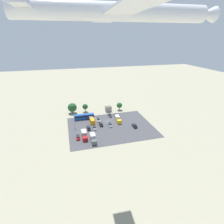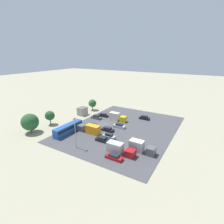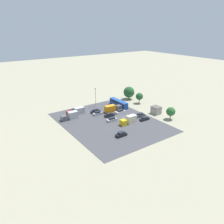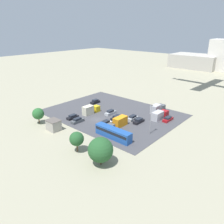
{
  "view_description": "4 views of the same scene",
  "coord_description": "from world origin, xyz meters",
  "px_view_note": "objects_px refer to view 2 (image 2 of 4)",
  "views": [
    {
      "loc": [
        22.17,
        91.69,
        46.13
      ],
      "look_at": [
        5.73,
        31.43,
        19.43
      ],
      "focal_mm": 28.0,
      "sensor_mm": 36.0,
      "label": 1
    },
    {
      "loc": [
        52.81,
        34.89,
        26.16
      ],
      "look_at": [
        1.78,
        4.54,
        6.25
      ],
      "focal_mm": 28.0,
      "sensor_mm": 36.0,
      "label": 2
    },
    {
      "loc": [
        -67.6,
        54.2,
        36.62
      ],
      "look_at": [
        -1.19,
        7.65,
        4.75
      ],
      "focal_mm": 35.0,
      "sensor_mm": 36.0,
      "label": 3
    },
    {
      "loc": [
        49.76,
        -48.2,
        29.75
      ],
      "look_at": [
        2.71,
        4.86,
        2.13
      ],
      "focal_mm": 35.0,
      "sensor_mm": 36.0,
      "label": 4
    }
  ],
  "objects_px": {
    "parked_car_0": "(114,157)",
    "parked_car_4": "(103,115)",
    "parked_truck_0": "(90,129)",
    "parked_car_2": "(119,126)",
    "parked_car_1": "(144,118)",
    "parked_car_8": "(96,117)",
    "parked_truck_3": "(141,147)",
    "bus": "(68,128)",
    "parked_car_5": "(93,126)",
    "parked_truck_1": "(117,117)",
    "parked_truck_2": "(119,149)",
    "parked_car_6": "(102,140)",
    "parked_car_3": "(109,136)",
    "parked_car_7": "(108,129)",
    "shed_building": "(82,111)"
  },
  "relations": [
    {
      "from": "parked_car_4",
      "to": "parked_car_5",
      "type": "relative_size",
      "value": 0.91
    },
    {
      "from": "parked_car_1",
      "to": "parked_truck_0",
      "type": "xyz_separation_m",
      "value": [
        21.98,
        -11.73,
        0.68
      ]
    },
    {
      "from": "parked_car_2",
      "to": "parked_car_4",
      "type": "xyz_separation_m",
      "value": [
        -7.11,
        -11.71,
        -0.07
      ]
    },
    {
      "from": "parked_car_3",
      "to": "parked_car_6",
      "type": "bearing_deg",
      "value": 168.11
    },
    {
      "from": "parked_car_1",
      "to": "parked_car_5",
      "type": "height_order",
      "value": "parked_car_1"
    },
    {
      "from": "parked_car_0",
      "to": "parked_car_8",
      "type": "relative_size",
      "value": 1.02
    },
    {
      "from": "parked_car_3",
      "to": "parked_car_8",
      "type": "bearing_deg",
      "value": 48.23
    },
    {
      "from": "shed_building",
      "to": "parked_car_1",
      "type": "bearing_deg",
      "value": 108.05
    },
    {
      "from": "parked_car_3",
      "to": "parked_truck_3",
      "type": "distance_m",
      "value": 12.17
    },
    {
      "from": "parked_car_7",
      "to": "parked_car_1",
      "type": "bearing_deg",
      "value": 158.35
    },
    {
      "from": "shed_building",
      "to": "parked_car_5",
      "type": "distance_m",
      "value": 16.16
    },
    {
      "from": "shed_building",
      "to": "parked_truck_3",
      "type": "bearing_deg",
      "value": 64.81
    },
    {
      "from": "shed_building",
      "to": "parked_car_1",
      "type": "distance_m",
      "value": 27.51
    },
    {
      "from": "parked_car_1",
      "to": "parked_truck_1",
      "type": "height_order",
      "value": "parked_truck_1"
    },
    {
      "from": "parked_truck_2",
      "to": "parked_car_0",
      "type": "bearing_deg",
      "value": 3.51
    },
    {
      "from": "parked_car_3",
      "to": "parked_car_0",
      "type": "bearing_deg",
      "value": -141.9
    },
    {
      "from": "shed_building",
      "to": "parked_car_2",
      "type": "relative_size",
      "value": 0.92
    },
    {
      "from": "parked_car_1",
      "to": "parked_car_6",
      "type": "relative_size",
      "value": 0.94
    },
    {
      "from": "parked_car_8",
      "to": "parked_truck_2",
      "type": "bearing_deg",
      "value": -131.45
    },
    {
      "from": "parked_truck_0",
      "to": "parked_car_1",
      "type": "bearing_deg",
      "value": -28.09
    },
    {
      "from": "parked_car_1",
      "to": "parked_car_8",
      "type": "bearing_deg",
      "value": -61.37
    },
    {
      "from": "parked_car_4",
      "to": "parked_car_6",
      "type": "relative_size",
      "value": 0.98
    },
    {
      "from": "parked_truck_0",
      "to": "parked_truck_2",
      "type": "xyz_separation_m",
      "value": [
        6.35,
        15.14,
        -0.07
      ]
    },
    {
      "from": "parked_car_2",
      "to": "parked_truck_2",
      "type": "height_order",
      "value": "parked_truck_2"
    },
    {
      "from": "parked_truck_2",
      "to": "parked_car_4",
      "type": "bearing_deg",
      "value": -138.28
    },
    {
      "from": "bus",
      "to": "parked_car_6",
      "type": "bearing_deg",
      "value": 2.87
    },
    {
      "from": "parked_car_3",
      "to": "parked_car_7",
      "type": "distance_m",
      "value": 5.55
    },
    {
      "from": "parked_car_5",
      "to": "parked_truck_0",
      "type": "relative_size",
      "value": 0.53
    },
    {
      "from": "parked_car_6",
      "to": "parked_truck_0",
      "type": "xyz_separation_m",
      "value": [
        -3.09,
        -7.37,
        0.74
      ]
    },
    {
      "from": "parked_car_3",
      "to": "parked_car_8",
      "type": "xyz_separation_m",
      "value": [
        -12.47,
        -13.97,
        -0.03
      ]
    },
    {
      "from": "parked_car_0",
      "to": "parked_car_4",
      "type": "relative_size",
      "value": 1.08
    },
    {
      "from": "parked_car_2",
      "to": "parked_truck_0",
      "type": "xyz_separation_m",
      "value": [
        9.04,
        -6.8,
        0.71
      ]
    },
    {
      "from": "parked_car_2",
      "to": "parked_car_7",
      "type": "height_order",
      "value": "parked_car_2"
    },
    {
      "from": "parked_truck_0",
      "to": "parked_car_2",
      "type": "bearing_deg",
      "value": -36.95
    },
    {
      "from": "parked_truck_1",
      "to": "parked_car_8",
      "type": "bearing_deg",
      "value": -72.28
    },
    {
      "from": "parked_car_3",
      "to": "parked_truck_1",
      "type": "height_order",
      "value": "parked_truck_1"
    },
    {
      "from": "parked_car_0",
      "to": "parked_car_4",
      "type": "height_order",
      "value": "parked_car_4"
    },
    {
      "from": "parked_car_1",
      "to": "parked_car_8",
      "type": "relative_size",
      "value": 0.91
    },
    {
      "from": "parked_car_7",
      "to": "parked_truck_2",
      "type": "height_order",
      "value": "parked_truck_2"
    },
    {
      "from": "parked_truck_1",
      "to": "parked_truck_3",
      "type": "xyz_separation_m",
      "value": [
        17.66,
        17.43,
        -0.02
      ]
    },
    {
      "from": "parked_car_8",
      "to": "parked_truck_3",
      "type": "distance_m",
      "value": 29.89
    },
    {
      "from": "parked_truck_3",
      "to": "parked_truck_1",
      "type": "bearing_deg",
      "value": -135.37
    },
    {
      "from": "parked_car_8",
      "to": "parked_truck_3",
      "type": "relative_size",
      "value": 0.63
    },
    {
      "from": "parked_car_3",
      "to": "parked_truck_2",
      "type": "height_order",
      "value": "parked_truck_2"
    },
    {
      "from": "parked_car_4",
      "to": "parked_car_8",
      "type": "relative_size",
      "value": 0.95
    },
    {
      "from": "shed_building",
      "to": "parked_car_4",
      "type": "bearing_deg",
      "value": 105.78
    },
    {
      "from": "parked_car_2",
      "to": "parked_truck_3",
      "type": "xyz_separation_m",
      "value": [
        11.7,
        13.08,
        0.77
      ]
    },
    {
      "from": "parked_car_3",
      "to": "parked_car_6",
      "type": "relative_size",
      "value": 0.96
    },
    {
      "from": "parked_car_4",
      "to": "parked_truck_1",
      "type": "height_order",
      "value": "parked_truck_1"
    },
    {
      "from": "bus",
      "to": "parked_car_5",
      "type": "xyz_separation_m",
      "value": [
        -7.59,
        4.79,
        -0.99
      ]
    }
  ]
}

